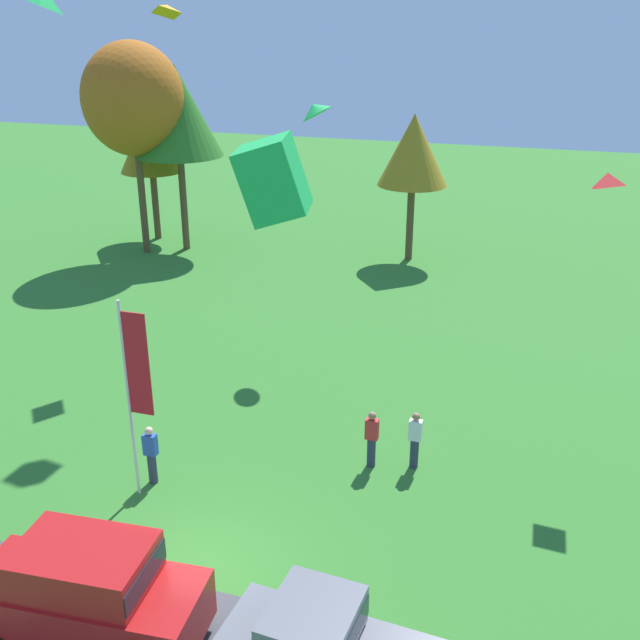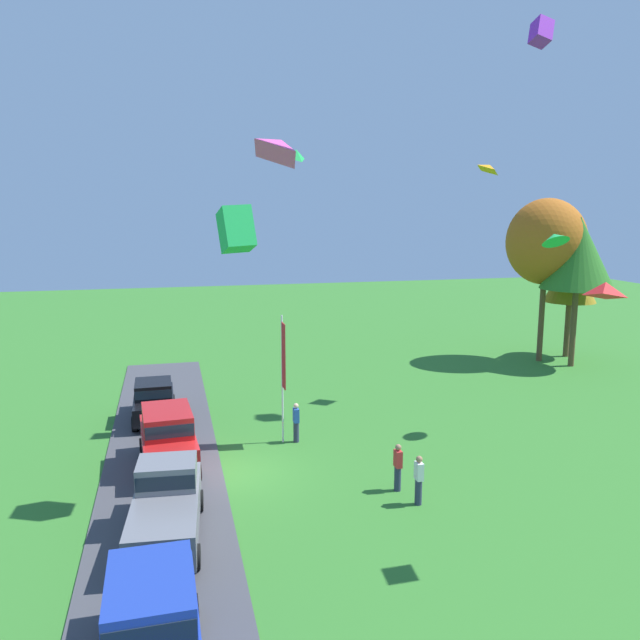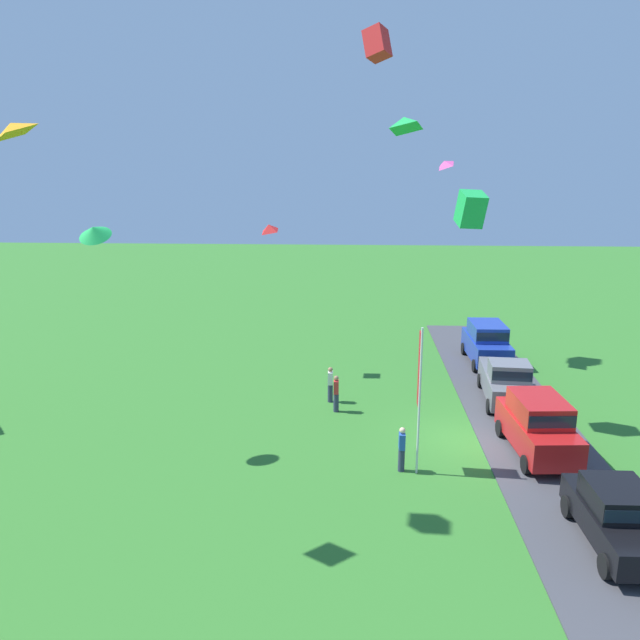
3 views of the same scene
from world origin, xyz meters
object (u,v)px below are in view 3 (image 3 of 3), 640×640
Objects in this scene: person_watching_sky at (330,384)px; kite_diamond_topmost at (404,123)px; car_suv_far_end at (538,423)px; person_beside_suv at (336,393)px; kite_diamond_over_trees at (11,129)px; person_on_lawn at (402,449)px; flag_banner at (419,381)px; kite_diamond_near_flag at (269,228)px; kite_box_high_right at (377,44)px; kite_box_low_drifter at (471,209)px; car_pickup_mid_row at (506,381)px; car_suv_near_entrance at (487,342)px; car_sedan_by_flagpole at (617,515)px; kite_delta_trailing_tail at (94,231)px; kite_diamond_high_left at (444,164)px.

person_watching_sky is 14.17m from kite_diamond_topmost.
car_suv_far_end reaches higher than person_beside_suv.
person_on_lawn is at bearing -68.39° from kite_diamond_over_trees.
flag_banner is 8.86m from kite_diamond_topmost.
kite_diamond_near_flag is 16.32m from kite_diamond_over_trees.
person_watching_sky is 1.88× the size of kite_diamond_topmost.
kite_box_low_drifter is at bearing -160.14° from kite_box_high_right.
car_pickup_mid_row reaches higher than person_beside_suv.
car_suv_far_end reaches higher than car_pickup_mid_row.
flag_banner is (-1.46, 4.73, 2.17)m from car_suv_far_end.
car_suv_far_end is 11.11m from car_suv_near_entrance.
kite_diamond_topmost is at bearing 157.10° from car_suv_near_entrance.
person_on_lawn is (4.31, 5.90, -0.16)m from car_sedan_by_flagpole.
car_sedan_by_flagpole is 5.91m from car_suv_far_end.
kite_diamond_over_trees reaches higher than person_on_lawn.
car_suv_near_entrance is at bearing -19.39° from kite_box_low_drifter.
kite_box_low_drifter is (-7.91, 2.78, 7.83)m from car_suv_near_entrance.
kite_diamond_topmost is (-3.32, 5.73, 10.78)m from car_suv_far_end.
flag_banner is at bearing -79.20° from person_on_lawn.
kite_diamond_topmost is at bearing -155.64° from kite_diamond_near_flag.
car_pickup_mid_row is (5.26, -0.06, -0.19)m from car_suv_far_end.
car_suv_far_end is 15.99m from kite_diamond_near_flag.
person_watching_sky is at bearing 14.55° from person_beside_suv.
person_on_lawn is (-1.56, 5.28, -0.42)m from car_suv_far_end.
kite_delta_trailing_tail is 1.27× the size of kite_diamond_topmost.
car_pickup_mid_row is at bearing -80.01° from person_beside_suv.
kite_diamond_near_flag is 0.85× the size of kite_diamond_over_trees.
person_on_lawn is at bearing -150.39° from kite_diamond_near_flag.
car_sedan_by_flagpole is 7.31m from person_on_lawn.
car_suv_near_entrance is 11.48m from kite_box_low_drifter.
kite_box_low_drifter is 0.88× the size of kite_box_high_right.
kite_diamond_topmost is (-8.35, -2.37, 11.19)m from person_watching_sky.
kite_delta_trailing_tail is at bearing 72.42° from car_sedan_by_flagpole.
car_pickup_mid_row is 11.85m from kite_diamond_high_left.
person_on_lawn is at bearing -177.30° from kite_box_high_right.
person_on_lawn is at bearing 155.97° from car_suv_near_entrance.
flag_banner is at bearing -94.82° from kite_delta_trailing_tail.
kite_box_high_right is at bearing 67.79° from kite_diamond_high_left.
flag_banner reaches higher than person_watching_sky.
car_sedan_by_flagpole is at bearing -90.05° from kite_diamond_over_trees.
person_beside_suv is (5.44, 2.52, 0.00)m from person_on_lawn.
car_sedan_by_flagpole is 19.39m from kite_delta_trailing_tail.
flag_banner is 4.17× the size of kite_box_low_drifter.
kite_box_low_drifter is at bearing 129.81° from car_pickup_mid_row.
kite_box_high_right reaches higher than kite_diamond_topmost.
car_pickup_mid_row is at bearing -142.11° from kite_box_high_right.
kite_diamond_topmost is 0.96× the size of kite_diamond_over_trees.
kite_diamond_topmost reaches higher than car_pickup_mid_row.
kite_box_low_drifter is at bearing -97.27° from person_beside_suv.
car_suv_far_end is at bearing -121.84° from person_watching_sky.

